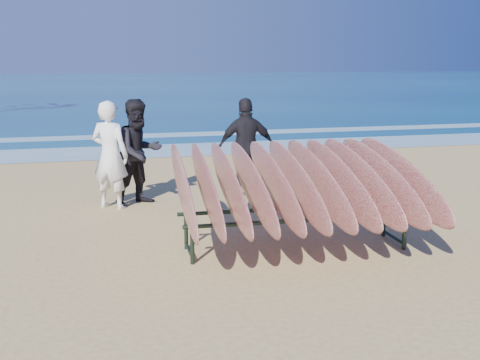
{
  "coord_description": "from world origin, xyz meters",
  "views": [
    {
      "loc": [
        -2.07,
        -7.12,
        2.61
      ],
      "look_at": [
        0.0,
        0.8,
        0.95
      ],
      "focal_mm": 45.0,
      "sensor_mm": 36.0,
      "label": 1
    }
  ],
  "objects": [
    {
      "name": "ground",
      "position": [
        0.0,
        0.0,
        0.0
      ],
      "size": [
        120.0,
        120.0,
        0.0
      ],
      "primitive_type": "plane",
      "color": "tan",
      "rests_on": "ground"
    },
    {
      "name": "ocean",
      "position": [
        0.0,
        55.0,
        0.01
      ],
      "size": [
        160.0,
        160.0,
        0.0
      ],
      "primitive_type": "plane",
      "color": "navy",
      "rests_on": "ground"
    },
    {
      "name": "foam_near",
      "position": [
        0.0,
        10.0,
        0.01
      ],
      "size": [
        160.0,
        160.0,
        0.0
      ],
      "primitive_type": "plane",
      "color": "white",
      "rests_on": "ground"
    },
    {
      "name": "foam_far",
      "position": [
        0.0,
        13.5,
        0.01
      ],
      "size": [
        160.0,
        160.0,
        0.0
      ],
      "primitive_type": "plane",
      "color": "white",
      "rests_on": "ground"
    },
    {
      "name": "surfboard_rack",
      "position": [
        0.7,
        0.45,
        0.94
      ],
      "size": [
        3.32,
        3.17,
        1.55
      ],
      "rotation": [
        0.0,
        0.0,
        -0.05
      ],
      "color": "black",
      "rests_on": "ground"
    },
    {
      "name": "person_white",
      "position": [
        -1.65,
        3.5,
        0.95
      ],
      "size": [
        0.83,
        0.76,
        1.9
      ],
      "primitive_type": "imported",
      "rotation": [
        0.0,
        0.0,
        2.55
      ],
      "color": "white",
      "rests_on": "ground"
    },
    {
      "name": "person_dark_a",
      "position": [
        -1.12,
        3.66,
        0.95
      ],
      "size": [
        1.16,
        1.07,
        1.91
      ],
      "primitive_type": "imported",
      "rotation": [
        0.0,
        0.0,
        0.49
      ],
      "color": "black",
      "rests_on": "ground"
    },
    {
      "name": "person_dark_b",
      "position": [
        0.91,
        3.79,
        0.94
      ],
      "size": [
        1.13,
        0.53,
        1.88
      ],
      "primitive_type": "imported",
      "rotation": [
        0.0,
        0.0,
        3.08
      ],
      "color": "black",
      "rests_on": "ground"
    }
  ]
}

